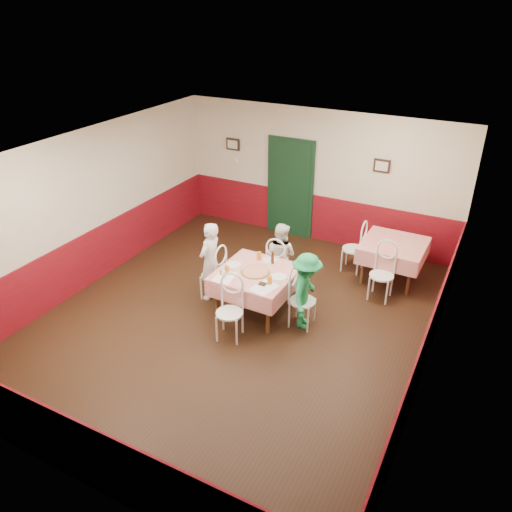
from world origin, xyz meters
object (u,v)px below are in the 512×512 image
at_px(glass_b, 270,280).
at_px(diner_far, 280,256).
at_px(chair_right, 303,301).
at_px(diner_right, 306,291).
at_px(second_table, 392,261).
at_px(glass_c, 259,256).
at_px(chair_near, 229,313).
at_px(beer_bottle, 273,258).
at_px(chair_second_b, 382,276).
at_px(chair_left, 213,275).
at_px(chair_far, 279,266).
at_px(chair_second_a, 353,249).
at_px(diner_left, 210,261).
at_px(main_table, 256,291).
at_px(glass_a, 227,270).
at_px(wallet, 262,284).
at_px(pizza, 255,272).

distance_m(glass_b, diner_far, 1.21).
distance_m(chair_right, diner_right, 0.21).
bearing_deg(second_table, glass_c, -138.11).
height_order(chair_near, glass_c, same).
distance_m(chair_right, beer_bottle, 0.93).
distance_m(chair_right, chair_second_b, 1.65).
bearing_deg(chair_left, chair_near, 44.76).
distance_m(chair_far, chair_near, 1.70).
bearing_deg(diner_far, chair_near, 91.32).
height_order(chair_second_a, beer_bottle, beer_bottle).
bearing_deg(glass_c, diner_left, -153.59).
bearing_deg(diner_right, main_table, 78.84).
bearing_deg(diner_left, diner_right, 92.37).
distance_m(chair_left, chair_second_b, 2.93).
height_order(second_table, chair_right, chair_right).
height_order(chair_right, glass_b, chair_right).
bearing_deg(chair_far, chair_near, 84.85).
bearing_deg(glass_a, wallet, -4.79).
bearing_deg(chair_near, diner_left, 122.69).
relative_size(main_table, chair_right, 1.36).
bearing_deg(chair_left, chair_right, 89.76).
relative_size(main_table, pizza, 2.72).
xyz_separation_m(main_table, chair_near, (-0.02, -0.85, 0.08)).
relative_size(diner_far, diner_right, 0.97).
height_order(chair_second_b, diner_far, diner_far).
height_order(second_table, glass_a, glass_a).
bearing_deg(second_table, diner_left, -141.90).
height_order(main_table, pizza, pizza).
xyz_separation_m(chair_far, chair_second_b, (1.74, 0.51, 0.00)).
bearing_deg(chair_second_a, glass_a, -30.09).
bearing_deg(pizza, beer_bottle, 74.20).
distance_m(second_table, beer_bottle, 2.44).
relative_size(chair_right, glass_b, 6.77).
bearing_deg(glass_c, wallet, -58.97).
bearing_deg(glass_c, chair_right, -22.59).
xyz_separation_m(chair_near, glass_b, (0.39, 0.60, 0.38)).
bearing_deg(chair_second_b, glass_a, -142.52).
xyz_separation_m(chair_second_b, glass_a, (-2.16, -1.61, 0.37)).
distance_m(glass_c, beer_bottle, 0.27).
bearing_deg(beer_bottle, wallet, -77.07).
bearing_deg(diner_far, main_table, 91.32).
bearing_deg(chair_left, chair_second_a, 139.46).
distance_m(wallet, diner_right, 0.70).
bearing_deg(pizza, glass_a, -151.20).
bearing_deg(diner_right, glass_c, 58.57).
height_order(second_table, chair_second_b, chair_second_b).
height_order(chair_left, chair_second_b, same).
height_order(diner_far, diner_right, diner_right).
distance_m(main_table, diner_right, 0.94).
height_order(chair_second_a, glass_c, same).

